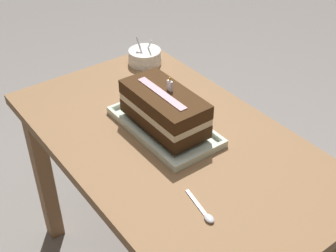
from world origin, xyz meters
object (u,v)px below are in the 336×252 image
(foil_tray, at_px, (164,127))
(birthday_cake, at_px, (164,108))
(bowl_stack, at_px, (145,57))
(serving_spoon_near_tray, at_px, (206,214))

(foil_tray, relative_size, birthday_cake, 1.29)
(birthday_cake, xyz_separation_m, bowl_stack, (-0.40, 0.20, -0.05))
(foil_tray, xyz_separation_m, serving_spoon_near_tray, (0.36, -0.13, -0.00))
(birthday_cake, distance_m, serving_spoon_near_tray, 0.39)
(foil_tray, distance_m, bowl_stack, 0.45)
(foil_tray, xyz_separation_m, bowl_stack, (-0.40, 0.20, 0.02))
(bowl_stack, height_order, serving_spoon_near_tray, bowl_stack)
(birthday_cake, relative_size, serving_spoon_near_tray, 2.18)
(foil_tray, relative_size, bowl_stack, 2.86)
(foil_tray, distance_m, serving_spoon_near_tray, 0.39)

